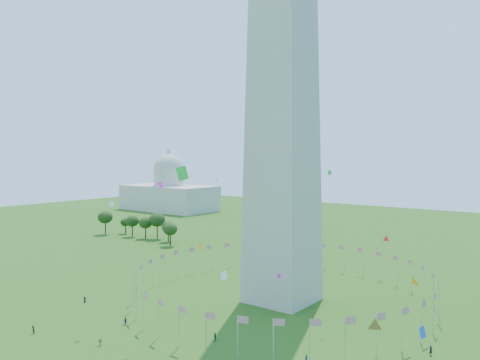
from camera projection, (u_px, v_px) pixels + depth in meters
name	position (u px, v px, depth m)	size (l,w,h in m)	color
flag_ring	(282.00, 284.00, 128.92)	(80.24, 80.24, 9.00)	silver
capitol_building	(169.00, 179.00, 340.37)	(70.00, 35.00, 46.00)	beige
kites_aloft	(273.00, 253.00, 96.52)	(104.02, 71.03, 32.52)	orange
tree_line_west	(142.00, 227.00, 225.46)	(55.34, 15.91, 12.23)	#2A4D19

